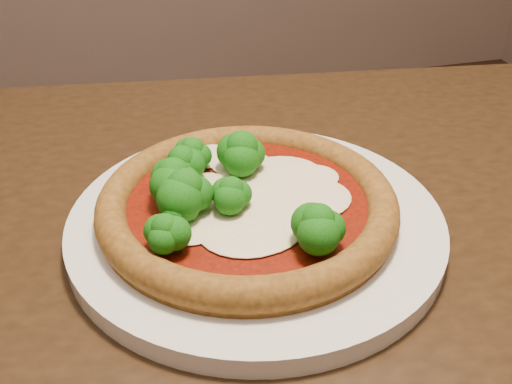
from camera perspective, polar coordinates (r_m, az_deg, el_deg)
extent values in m
cube|color=black|center=(0.53, 6.67, -4.98)|extent=(1.20, 0.88, 0.04)
cylinder|color=silver|center=(0.50, 0.00, -2.96)|extent=(0.33, 0.33, 0.02)
cylinder|color=brown|center=(0.49, -0.86, -1.63)|extent=(0.25, 0.25, 0.01)
torus|color=brown|center=(0.49, -0.86, -0.96)|extent=(0.26, 0.26, 0.03)
cylinder|color=#6F1205|center=(0.49, -0.86, -0.91)|extent=(0.21, 0.21, 0.00)
ellipsoid|color=#F4E7C2|center=(0.45, -0.75, -3.66)|extent=(0.08, 0.07, 0.01)
ellipsoid|color=#F4E7C2|center=(0.46, -6.58, -3.35)|extent=(0.06, 0.05, 0.00)
ellipsoid|color=#F4E7C2|center=(0.49, -0.50, -0.24)|extent=(0.10, 0.09, 0.01)
ellipsoid|color=#F4E7C2|center=(0.52, 5.64, 1.52)|extent=(0.05, 0.04, 0.00)
ellipsoid|color=#F4E7C2|center=(0.50, -5.51, 0.13)|extent=(0.07, 0.06, 0.01)
ellipsoid|color=#F4E7C2|center=(0.52, 2.48, 1.55)|extent=(0.08, 0.07, 0.01)
ellipsoid|color=#F4E7C2|center=(0.49, 5.40, -0.53)|extent=(0.07, 0.07, 0.01)
ellipsoid|color=#F4E7C2|center=(0.54, -1.51, 2.90)|extent=(0.06, 0.05, 0.00)
ellipsoid|color=#F4E7C2|center=(0.55, -4.56, 3.61)|extent=(0.05, 0.05, 0.00)
ellipsoid|color=#F4E7C2|center=(0.45, -0.18, -3.54)|extent=(0.08, 0.07, 0.01)
ellipsoid|color=#1C8114|center=(0.42, 6.22, -3.18)|extent=(0.05, 0.05, 0.04)
ellipsoid|color=#1C8114|center=(0.50, -7.41, 3.05)|extent=(0.04, 0.04, 0.04)
ellipsoid|color=#1C8114|center=(0.51, -1.41, 4.25)|extent=(0.05, 0.05, 0.04)
ellipsoid|color=#1C8114|center=(0.43, -9.05, -3.78)|extent=(0.04, 0.04, 0.03)
ellipsoid|color=#1C8114|center=(0.46, -2.49, 0.03)|extent=(0.04, 0.04, 0.03)
ellipsoid|color=#1C8114|center=(0.45, -7.71, -1.34)|extent=(0.03, 0.03, 0.03)
ellipsoid|color=#1C8114|center=(0.46, -7.09, 0.24)|extent=(0.05, 0.05, 0.04)
ellipsoid|color=#1C8114|center=(0.52, -6.37, 4.05)|extent=(0.04, 0.04, 0.03)
ellipsoid|color=#1C8114|center=(0.48, -8.27, 1.53)|extent=(0.05, 0.05, 0.04)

